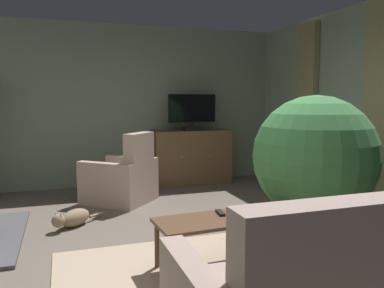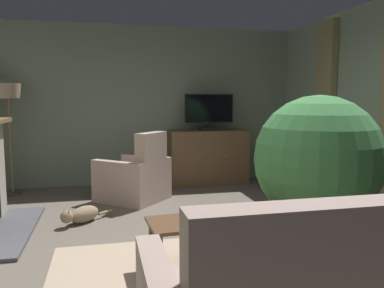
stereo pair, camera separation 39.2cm
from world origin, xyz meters
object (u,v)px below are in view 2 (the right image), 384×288
Objects in this scene: armchair_near_window at (135,179)px; potted_plant_leafy_by_curtain at (318,161)px; coffee_table at (212,225)px; floor_lamp at (8,101)px; television at (209,111)px; tv_cabinet at (208,158)px; tv_remote at (216,214)px; cat at (82,215)px.

potted_plant_leafy_by_curtain is at bearing -56.29° from armchair_near_window.
floor_lamp is at bearing 125.00° from coffee_table.
television is 0.71× the size of armchair_near_window.
armchair_near_window is 2.32m from floor_lamp.
tv_remote is at bearing -104.02° from tv_cabinet.
tv_cabinet reaches higher than cat.
potted_plant_leafy_by_curtain is (1.05, 0.07, 0.44)m from tv_remote.
tv_remote is (0.07, 0.11, 0.06)m from coffee_table.
cat is (-2.09, -1.78, -1.19)m from television.
cat is (-0.73, -0.96, -0.22)m from armchair_near_window.
tv_cabinet is 2.80m from cat.
floor_lamp is (-2.40, 3.21, 1.00)m from tv_remote.
cat is at bearing -56.71° from floor_lamp.
coffee_table is 1.24m from potted_plant_leafy_by_curtain.
armchair_near_window reaches higher than tv_cabinet.
tv_cabinet is 1.22× the size of coffee_table.
armchair_near_window is 0.69× the size of floor_lamp.
floor_lamp reaches higher than cat.
potted_plant_leafy_by_curtain is at bearing -42.39° from floor_lamp.
potted_plant_leafy_by_curtain reaches higher than tv_remote.
potted_plant_leafy_by_curtain is (1.12, 0.18, 0.50)m from coffee_table.
floor_lamp reaches higher than coffee_table.
cat is at bearing -138.79° from tv_cabinet.
coffee_table is 4.20m from floor_lamp.
floor_lamp is at bearing 157.47° from armchair_near_window.
potted_plant_leafy_by_curtain is 2.52× the size of cat.
potted_plant_leafy_by_curtain is at bearing -80.01° from tv_remote.
coffee_table is 6.69× the size of tv_remote.
floor_lamp reaches higher than tv_remote.
floor_lamp is at bearing -178.21° from tv_cabinet.
potted_plant_leafy_by_curtain reaches higher than armchair_near_window.
cat is at bearing -127.31° from armchair_near_window.
tv_cabinet is at bearing 41.21° from cat.
armchair_near_window is 2.91m from potted_plant_leafy_by_curtain.
television reaches higher than coffee_table.
armchair_near_window reaches higher than tv_remote.
tv_remote is 0.10× the size of floor_lamp.
armchair_near_window is (-0.46, 2.55, -0.08)m from coffee_table.
tv_remote is at bearing -104.24° from television.
tv_remote is at bearing -49.67° from cat.
television reaches higher than armchair_near_window.
tv_cabinet is at bearing 90.00° from television.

